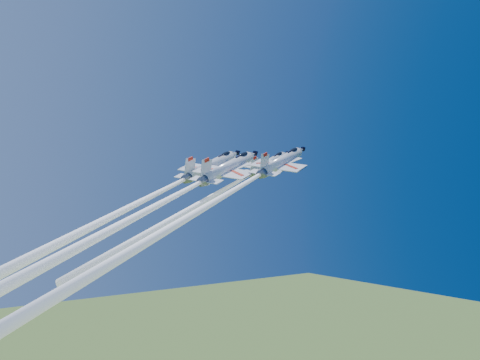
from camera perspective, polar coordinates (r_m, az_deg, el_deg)
jet_lead at (r=89.99m, az=-3.39°, el=-2.00°), size 39.96×18.52×41.29m
jet_left at (r=86.42m, az=-12.39°, el=-3.21°), size 47.88×22.20×49.15m
jet_right at (r=77.06m, az=-4.56°, el=-3.40°), size 47.18×21.81×50.38m
jet_slot at (r=79.42m, az=-10.38°, el=-3.51°), size 46.06×21.38×46.36m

